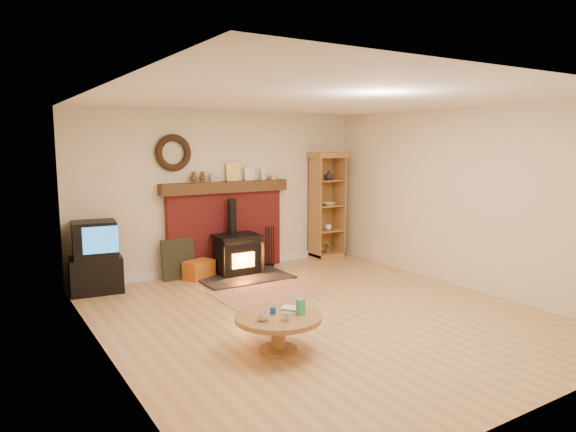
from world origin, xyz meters
TOP-DOWN VIEW (x-y plane):
  - ground at (0.00, 0.00)m, footprint 5.50×5.50m
  - room_shell at (-0.02, 0.09)m, footprint 5.02×5.52m
  - chimney_breast at (0.00, 2.67)m, footprint 2.20×0.22m
  - wood_stove at (0.01, 2.27)m, footprint 1.40×1.00m
  - area_rug at (-0.11, 1.14)m, footprint 1.42×0.98m
  - tv_unit at (-2.11, 2.47)m, footprint 0.75×0.57m
  - curio_cabinet at (1.96, 2.55)m, footprint 0.62×0.45m
  - firelog_box at (-0.60, 2.40)m, footprint 0.53×0.44m
  - leaning_painting at (-0.87, 2.55)m, footprint 0.53×0.14m
  - fire_tools at (0.73, 2.50)m, footprint 0.19×0.16m
  - coffee_table at (-1.00, -0.68)m, footprint 0.89×0.89m

SIDE VIEW (x-z plane):
  - ground at x=0.00m, z-range 0.00..0.00m
  - area_rug at x=-0.11m, z-range 0.00..0.01m
  - firelog_box at x=-0.60m, z-range 0.00..0.29m
  - fire_tools at x=0.73m, z-range -0.19..0.51m
  - coffee_table at x=-1.00m, z-range 0.04..0.58m
  - wood_stove at x=0.01m, z-range -0.29..0.92m
  - leaning_painting at x=-0.87m, z-range 0.00..0.63m
  - tv_unit at x=-2.11m, z-range -0.02..1.00m
  - chimney_breast at x=0.00m, z-range -0.09..1.69m
  - curio_cabinet at x=1.96m, z-range 0.00..1.94m
  - room_shell at x=-0.02m, z-range 0.41..3.02m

